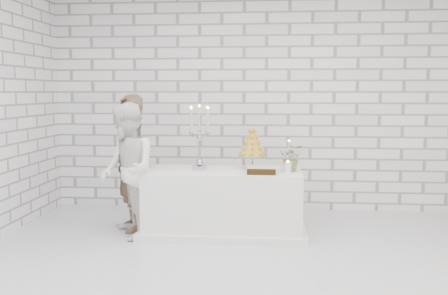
% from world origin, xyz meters
% --- Properties ---
extents(ground, '(6.00, 5.00, 0.01)m').
position_xyz_m(ground, '(0.00, 0.00, 0.00)').
color(ground, silver).
rests_on(ground, ground).
extents(wall_back, '(6.00, 0.01, 3.00)m').
position_xyz_m(wall_back, '(0.00, 2.50, 1.50)').
color(wall_back, white).
rests_on(wall_back, ground).
extents(wall_front, '(6.00, 0.01, 3.00)m').
position_xyz_m(wall_front, '(0.00, -2.50, 1.50)').
color(wall_front, white).
rests_on(wall_front, ground).
extents(cake_table, '(1.80, 0.80, 0.75)m').
position_xyz_m(cake_table, '(-0.48, 1.22, 0.38)').
color(cake_table, white).
rests_on(cake_table, ground).
extents(groom, '(0.64, 0.71, 1.63)m').
position_xyz_m(groom, '(-1.59, 1.26, 0.81)').
color(groom, '#3C291E').
rests_on(groom, ground).
extents(bride, '(0.86, 0.93, 1.54)m').
position_xyz_m(bride, '(-1.55, 0.96, 0.77)').
color(bride, white).
rests_on(bride, ground).
extents(candelabra, '(0.36, 0.36, 0.76)m').
position_xyz_m(candelabra, '(-0.76, 1.24, 1.13)').
color(candelabra, '#A3A3AE').
rests_on(candelabra, cake_table).
extents(croquembouche, '(0.37, 0.37, 0.51)m').
position_xyz_m(croquembouche, '(-0.15, 1.35, 1.00)').
color(croquembouche, '#A97F22').
rests_on(croquembouche, cake_table).
extents(chocolate_cake, '(0.32, 0.23, 0.08)m').
position_xyz_m(chocolate_cake, '(-0.03, 1.01, 0.79)').
color(chocolate_cake, black).
rests_on(chocolate_cake, cake_table).
extents(pillar_candle, '(0.10, 0.10, 0.12)m').
position_xyz_m(pillar_candle, '(0.26, 1.10, 0.81)').
color(pillar_candle, white).
rests_on(pillar_candle, cake_table).
extents(extra_taper, '(0.06, 0.06, 0.32)m').
position_xyz_m(extra_taper, '(0.28, 1.44, 0.91)').
color(extra_taper, '#C1BA98').
rests_on(extra_taper, cake_table).
extents(flowers, '(0.30, 0.26, 0.31)m').
position_xyz_m(flowers, '(0.31, 1.23, 0.91)').
color(flowers, '#4E6839').
rests_on(flowers, cake_table).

